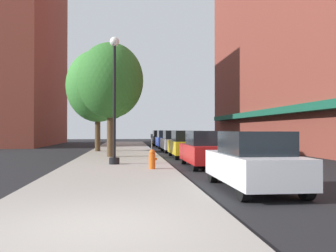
{
  "coord_description": "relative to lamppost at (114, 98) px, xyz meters",
  "views": [
    {
      "loc": [
        0.5,
        -6.04,
        1.7
      ],
      "look_at": [
        3.7,
        23.6,
        2.02
      ],
      "focal_mm": 39.09,
      "sensor_mm": 36.0,
      "label": 1
    }
  ],
  "objects": [
    {
      "name": "car_black",
      "position": [
        4.16,
        23.35,
        -2.39
      ],
      "size": [
        1.8,
        4.3,
        1.66
      ],
      "rotation": [
        0.0,
        0.0,
        0.02
      ],
      "color": "black",
      "rests_on": "ground"
    },
    {
      "name": "tree_mid",
      "position": [
        -1.16,
        18.54,
        1.79
      ],
      "size": [
        4.05,
        4.05,
        7.22
      ],
      "color": "#4C3823",
      "rests_on": "sidewalk_slab"
    },
    {
      "name": "tree_far",
      "position": [
        -1.64,
        10.61,
        1.77
      ],
      "size": [
        4.67,
        4.67,
        7.55
      ],
      "color": "#4C3823",
      "rests_on": "sidewalk_slab"
    },
    {
      "name": "car_silver",
      "position": [
        4.16,
        10.84,
        -2.39
      ],
      "size": [
        1.8,
        4.3,
        1.66
      ],
      "rotation": [
        0.0,
        0.0,
        0.02
      ],
      "color": "black",
      "rests_on": "ground"
    },
    {
      "name": "parking_meter_near",
      "position": [
        2.21,
        7.51,
        -2.25
      ],
      "size": [
        0.14,
        0.09,
        1.31
      ],
      "color": "slate",
      "rests_on": "sidewalk_slab"
    },
    {
      "name": "lamppost",
      "position": [
        0.0,
        0.0,
        0.0
      ],
      "size": [
        0.48,
        0.48,
        5.9
      ],
      "color": "black",
      "rests_on": "sidewalk_slab"
    },
    {
      "name": "car_yellow",
      "position": [
        4.16,
        5.09,
        -2.39
      ],
      "size": [
        1.8,
        4.3,
        1.66
      ],
      "rotation": [
        0.0,
        0.0,
        0.02
      ],
      "color": "black",
      "rests_on": "ground"
    },
    {
      "name": "car_red",
      "position": [
        4.16,
        -0.7,
        -2.39
      ],
      "size": [
        1.8,
        4.3,
        1.66
      ],
      "rotation": [
        0.0,
        0.0,
        0.01
      ],
      "color": "black",
      "rests_on": "ground"
    },
    {
      "name": "ground_plane",
      "position": [
        4.16,
        6.97,
        -3.2
      ],
      "size": [
        90.0,
        90.0,
        0.0
      ],
      "primitive_type": "plane",
      "color": "black"
    },
    {
      "name": "car_white",
      "position": [
        4.16,
        -7.07,
        -2.39
      ],
      "size": [
        1.8,
        4.3,
        1.66
      ],
      "rotation": [
        0.0,
        0.0,
        0.02
      ],
      "color": "black",
      "rests_on": "ground"
    },
    {
      "name": "building_far_background",
      "position": [
        -10.85,
        25.97,
        7.39
      ],
      "size": [
        6.8,
        18.0,
        21.24
      ],
      "color": "brown",
      "rests_on": "ground"
    },
    {
      "name": "sidewalk_slab",
      "position": [
        0.16,
        7.97,
        -3.14
      ],
      "size": [
        4.8,
        50.0,
        0.12
      ],
      "primitive_type": "cube",
      "color": "gray",
      "rests_on": "ground"
    },
    {
      "name": "tree_near",
      "position": [
        -0.42,
        4.75,
        1.41
      ],
      "size": [
        3.88,
        3.88,
        6.75
      ],
      "color": "#4C3823",
      "rests_on": "sidewalk_slab"
    },
    {
      "name": "fire_hydrant",
      "position": [
        1.61,
        -2.25,
        -2.68
      ],
      "size": [
        0.33,
        0.26,
        0.79
      ],
      "color": "#E05614",
      "rests_on": "sidewalk_slab"
    },
    {
      "name": "car_blue",
      "position": [
        4.16,
        16.84,
        -2.39
      ],
      "size": [
        1.8,
        4.3,
        1.66
      ],
      "rotation": [
        0.0,
        0.0,
        -0.02
      ],
      "color": "black",
      "rests_on": "ground"
    }
  ]
}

